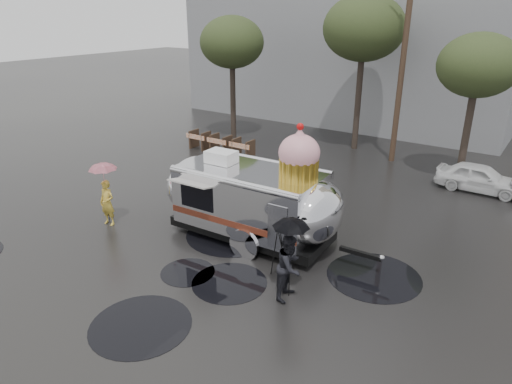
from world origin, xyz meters
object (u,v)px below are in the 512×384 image
Objects in this scene: airstream_trailer at (254,197)px; person_right at (290,267)px; person_left at (107,203)px; tripod at (282,246)px.

person_right is (2.75, -2.23, -0.58)m from airstream_trailer.
airstream_trailer reaches higher than person_left.
airstream_trailer is 2.51m from tripod.
person_right reaches higher than tripod.
tripod is at bearing 35.98° from person_right.
airstream_trailer is 5.05× the size of tripod.
person_left is at bearing -159.46° from airstream_trailer.
person_right is (7.69, -0.12, 0.09)m from person_left.
person_right is 1.17× the size of tripod.
tripod is at bearing -0.78° from person_left.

